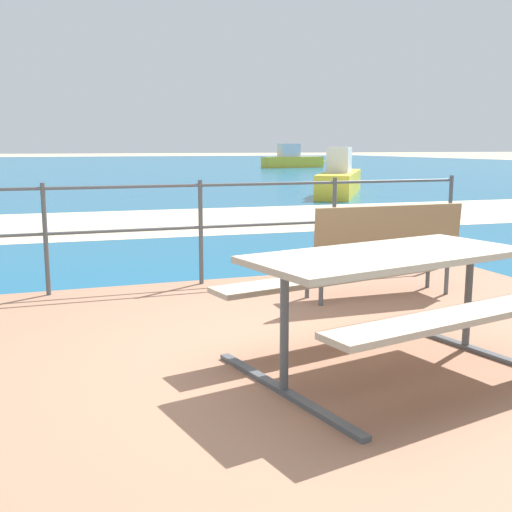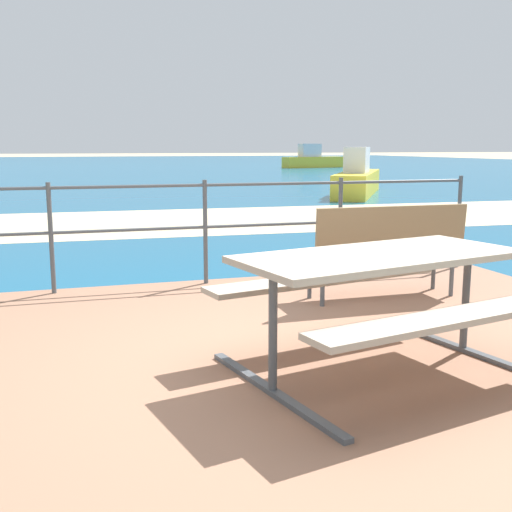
{
  "view_description": "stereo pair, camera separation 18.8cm",
  "coord_description": "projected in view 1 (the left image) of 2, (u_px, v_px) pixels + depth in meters",
  "views": [
    {
      "loc": [
        -1.49,
        -3.57,
        1.44
      ],
      "look_at": [
        0.14,
        1.16,
        0.55
      ],
      "focal_mm": 43.62,
      "sensor_mm": 36.0,
      "label": 1
    },
    {
      "loc": [
        -1.32,
        -3.63,
        1.44
      ],
      "look_at": [
        0.14,
        1.16,
        0.55
      ],
      "focal_mm": 43.62,
      "sensor_mm": 36.0,
      "label": 2
    }
  ],
  "objects": [
    {
      "name": "park_bench",
      "position": [
        384.0,
        243.0,
        5.63
      ],
      "size": [
        1.46,
        0.41,
        0.86
      ],
      "rotation": [
        0.0,
        0.0,
        3.14
      ],
      "color": "#8C704C",
      "rests_on": "patio_paving"
    },
    {
      "name": "boat_mid",
      "position": [
        340.0,
        179.0,
        18.55
      ],
      "size": [
        3.59,
        5.15,
        1.4
      ],
      "rotation": [
        0.0,
        0.0,
        1.02
      ],
      "color": "yellow",
      "rests_on": "sea_water"
    },
    {
      "name": "patio_paving",
      "position": [
        294.0,
        365.0,
        4.05
      ],
      "size": [
        6.4,
        5.2,
        0.06
      ],
      "primitive_type": "cube",
      "color": "#996B51",
      "rests_on": "ground"
    },
    {
      "name": "railing_fence",
      "position": [
        201.0,
        218.0,
        6.19
      ],
      "size": [
        5.94,
        0.04,
        1.05
      ],
      "color": "#4C5156",
      "rests_on": "patio_paving"
    },
    {
      "name": "beach_strip",
      "position": [
        126.0,
        223.0,
        11.73
      ],
      "size": [
        54.12,
        6.16,
        0.01
      ],
      "primitive_type": "cube",
      "rotation": [
        0.0,
        0.0,
        -0.03
      ],
      "color": "beige",
      "rests_on": "ground"
    },
    {
      "name": "sea_water",
      "position": [
        63.0,
        168.0,
        41.27
      ],
      "size": [
        90.0,
        90.0,
        0.01
      ],
      "primitive_type": "cube",
      "color": "#145B84",
      "rests_on": "ground"
    },
    {
      "name": "boat_near",
      "position": [
        294.0,
        160.0,
        41.41
      ],
      "size": [
        4.99,
        1.83,
        1.57
      ],
      "rotation": [
        0.0,
        0.0,
        0.21
      ],
      "color": "yellow",
      "rests_on": "sea_water"
    },
    {
      "name": "ground_plane",
      "position": [
        293.0,
        370.0,
        4.05
      ],
      "size": [
        240.0,
        240.0,
        0.0
      ],
      "primitive_type": "plane",
      "color": "tan"
    },
    {
      "name": "picnic_table",
      "position": [
        387.0,
        277.0,
        3.79
      ],
      "size": [
        2.01,
        1.74,
        0.74
      ],
      "rotation": [
        0.0,
        0.0,
        0.22
      ],
      "color": "tan",
      "rests_on": "patio_paving"
    }
  ]
}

